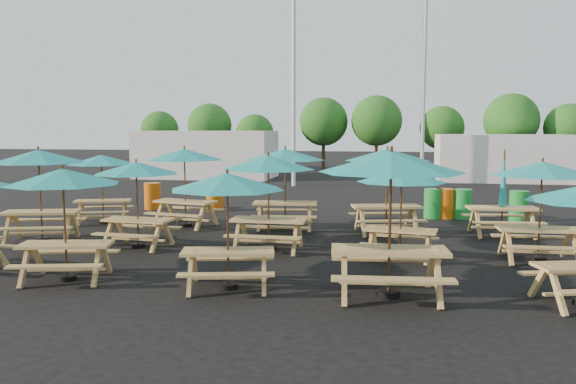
% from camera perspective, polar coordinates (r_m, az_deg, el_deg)
% --- Properties ---
extents(ground, '(120.00, 120.00, 0.00)m').
position_cam_1_polar(ground, '(14.85, -1.05, -4.86)').
color(ground, black).
rests_on(ground, ground).
extents(picnic_unit_1, '(2.92, 2.92, 2.40)m').
position_cam_1_polar(picnic_unit_1, '(15.67, -24.01, 2.92)').
color(picnic_unit_1, tan).
rests_on(picnic_unit_1, ground).
extents(picnic_unit_2, '(2.68, 2.68, 2.14)m').
position_cam_1_polar(picnic_unit_2, '(18.19, -18.43, 2.82)').
color(picnic_unit_2, tan).
rests_on(picnic_unit_2, ground).
extents(picnic_unit_3, '(2.58, 2.58, 2.18)m').
position_cam_1_polar(picnic_unit_3, '(11.44, -21.90, 0.95)').
color(picnic_unit_3, tan).
rests_on(picnic_unit_3, ground).
extents(picnic_unit_4, '(2.24, 2.24, 2.13)m').
position_cam_1_polar(picnic_unit_4, '(14.12, -15.16, 1.96)').
color(picnic_unit_4, tan).
rests_on(picnic_unit_4, ground).
extents(picnic_unit_5, '(2.71, 2.71, 2.35)m').
position_cam_1_polar(picnic_unit_5, '(16.86, -10.47, 3.41)').
color(picnic_unit_5, tan).
rests_on(picnic_unit_5, ground).
extents(picnic_unit_6, '(2.51, 2.51, 2.14)m').
position_cam_1_polar(picnic_unit_6, '(10.11, -6.18, 0.50)').
color(picnic_unit_6, tan).
rests_on(picnic_unit_6, ground).
extents(picnic_unit_7, '(2.26, 2.26, 2.29)m').
position_cam_1_polar(picnic_unit_7, '(13.31, -2.00, 2.54)').
color(picnic_unit_7, tan).
rests_on(picnic_unit_7, ground).
extents(picnic_unit_8, '(2.57, 2.57, 2.36)m').
position_cam_1_polar(picnic_unit_8, '(16.21, -0.29, 3.45)').
color(picnic_unit_8, tan).
rests_on(picnic_unit_8, ground).
extents(picnic_unit_9, '(2.73, 2.73, 2.54)m').
position_cam_1_polar(picnic_unit_9, '(9.69, 10.43, 2.29)').
color(picnic_unit_9, tan).
rests_on(picnic_unit_9, ground).
extents(picnic_unit_10, '(2.29, 2.29, 2.03)m').
position_cam_1_polar(picnic_unit_10, '(12.69, 11.46, 1.19)').
color(picnic_unit_10, tan).
rests_on(picnic_unit_10, ground).
extents(picnic_unit_11, '(2.84, 2.84, 2.38)m').
position_cam_1_polar(picnic_unit_11, '(15.69, 10.06, 3.31)').
color(picnic_unit_11, tan).
rests_on(picnic_unit_11, ground).
extents(picnic_unit_13, '(2.26, 2.26, 2.23)m').
position_cam_1_polar(picnic_unit_13, '(13.36, 24.40, 1.73)').
color(picnic_unit_13, tan).
rests_on(picnic_unit_13, ground).
extents(picnic_unit_14, '(2.00, 1.79, 2.36)m').
position_cam_1_polar(picnic_unit_14, '(16.35, 20.98, -0.81)').
color(picnic_unit_14, tan).
rests_on(picnic_unit_14, ground).
extents(waste_bin_0, '(0.60, 0.60, 0.96)m').
position_cam_1_polar(waste_bin_0, '(20.95, -13.59, -0.41)').
color(waste_bin_0, '#CE5E0C').
rests_on(waste_bin_0, ground).
extents(waste_bin_1, '(0.60, 0.60, 0.96)m').
position_cam_1_polar(waste_bin_1, '(20.20, -7.43, -0.53)').
color(waste_bin_1, '#CE5E0C').
rests_on(waste_bin_1, ground).
extents(waste_bin_2, '(0.60, 0.60, 0.96)m').
position_cam_1_polar(waste_bin_2, '(18.94, 14.54, -1.14)').
color(waste_bin_2, '#1A9232').
rests_on(waste_bin_2, ground).
extents(waste_bin_3, '(0.60, 0.60, 0.96)m').
position_cam_1_polar(waste_bin_3, '(19.08, 17.30, -1.17)').
color(waste_bin_3, '#1A9232').
rests_on(waste_bin_3, ground).
extents(waste_bin_4, '(0.60, 0.60, 0.96)m').
position_cam_1_polar(waste_bin_4, '(19.03, 15.69, -1.14)').
color(waste_bin_4, '#CE5E0C').
rests_on(waste_bin_4, ground).
extents(waste_bin_5, '(0.60, 0.60, 0.96)m').
position_cam_1_polar(waste_bin_5, '(19.16, 22.41, -1.33)').
color(waste_bin_5, '#1A9232').
rests_on(waste_bin_5, ground).
extents(mast_0, '(0.20, 0.20, 12.00)m').
position_cam_1_polar(mast_0, '(28.86, 0.59, 12.57)').
color(mast_0, silver).
rests_on(mast_0, ground).
extents(mast_1, '(0.20, 0.20, 12.00)m').
position_cam_1_polar(mast_1, '(30.48, 13.67, 12.06)').
color(mast_1, silver).
rests_on(mast_1, ground).
extents(event_tent_0, '(8.00, 4.00, 2.80)m').
position_cam_1_polar(event_tent_0, '(34.10, -8.26, 3.82)').
color(event_tent_0, silver).
rests_on(event_tent_0, ground).
extents(event_tent_1, '(7.00, 4.00, 2.60)m').
position_cam_1_polar(event_tent_1, '(33.87, 20.81, 3.28)').
color(event_tent_1, silver).
rests_on(event_tent_1, ground).
extents(tree_0, '(2.80, 2.80, 4.24)m').
position_cam_1_polar(tree_0, '(43.01, -12.91, 6.15)').
color(tree_0, '#382314').
rests_on(tree_0, ground).
extents(tree_1, '(3.11, 3.11, 4.72)m').
position_cam_1_polar(tree_1, '(40.22, -7.97, 6.70)').
color(tree_1, '#382314').
rests_on(tree_1, ground).
extents(tree_2, '(2.59, 2.59, 3.93)m').
position_cam_1_polar(tree_2, '(39.05, -3.37, 5.99)').
color(tree_2, '#382314').
rests_on(tree_2, ground).
extents(tree_3, '(3.36, 3.36, 5.09)m').
position_cam_1_polar(tree_3, '(39.27, 3.63, 7.13)').
color(tree_3, '#382314').
rests_on(tree_3, ground).
extents(tree_4, '(3.41, 3.41, 5.17)m').
position_cam_1_polar(tree_4, '(38.55, 8.99, 7.16)').
color(tree_4, '#382314').
rests_on(tree_4, ground).
extents(tree_5, '(2.94, 2.94, 4.45)m').
position_cam_1_polar(tree_5, '(39.09, 15.38, 6.28)').
color(tree_5, '#382314').
rests_on(tree_5, ground).
extents(tree_6, '(3.38, 3.38, 5.13)m').
position_cam_1_polar(tree_6, '(37.89, 21.73, 6.75)').
color(tree_6, '#382314').
rests_on(tree_6, ground).
extents(tree_7, '(2.95, 2.95, 4.48)m').
position_cam_1_polar(tree_7, '(38.72, 26.64, 5.86)').
color(tree_7, '#382314').
rests_on(tree_7, ground).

